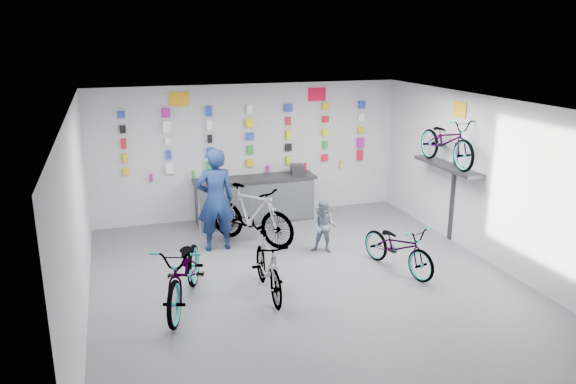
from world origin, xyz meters
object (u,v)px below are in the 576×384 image
object	(u,v)px
bike_service	(252,214)
customer	(324,227)
bike_left	(185,272)
bike_center	(268,266)
bike_right	(398,247)
counter	(255,200)
clerk	(216,200)

from	to	relation	value
bike_service	customer	size ratio (longest dim) A/B	1.92
bike_left	customer	world-z (taller)	bike_left
bike_center	bike_service	xyz separation A→B (m)	(0.32, 2.34, 0.10)
bike_left	bike_center	xyz separation A→B (m)	(1.31, -0.05, -0.05)
bike_right	customer	xyz separation A→B (m)	(-0.94, 1.20, 0.07)
counter	bike_center	xyz separation A→B (m)	(-0.73, -3.64, 0.01)
bike_left	bike_right	xyz separation A→B (m)	(3.76, 0.18, -0.11)
counter	bike_service	distance (m)	1.37
counter	customer	bearing A→B (deg)	-70.52
bike_right	bike_left	bearing A→B (deg)	166.66
bike_left	customer	bearing A→B (deg)	45.35
bike_center	bike_service	size ratio (longest dim) A/B	0.83
bike_left	bike_service	world-z (taller)	bike_service
bike_right	customer	bearing A→B (deg)	111.99
bike_service	customer	xyz separation A→B (m)	(1.20, -0.90, -0.08)
bike_left	bike_service	xyz separation A→B (m)	(1.63, 2.28, 0.05)
bike_right	bike_service	xyz separation A→B (m)	(-2.13, 2.10, 0.15)
counter	bike_left	bearing A→B (deg)	-119.66
bike_left	bike_right	size ratio (longest dim) A/B	1.24
counter	bike_right	world-z (taller)	counter
counter	bike_right	xyz separation A→B (m)	(1.72, -3.40, -0.04)
bike_left	clerk	size ratio (longest dim) A/B	1.04
bike_right	clerk	xyz separation A→B (m)	(-2.86, 1.98, 0.56)
bike_right	bike_center	bearing A→B (deg)	169.39
bike_right	bike_service	world-z (taller)	bike_service
counter	bike_left	distance (m)	4.13
clerk	customer	world-z (taller)	clerk
bike_service	bike_left	bearing A→B (deg)	-165.81
bike_left	bike_center	world-z (taller)	bike_left
bike_left	bike_right	world-z (taller)	bike_left
counter	clerk	world-z (taller)	clerk
counter	bike_right	size ratio (longest dim) A/B	1.60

